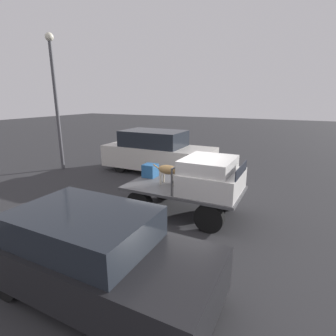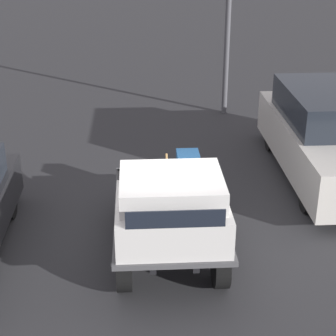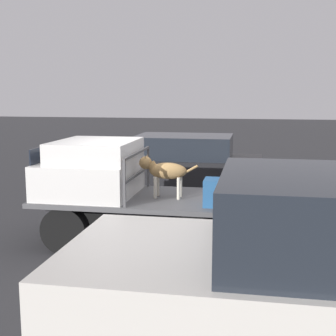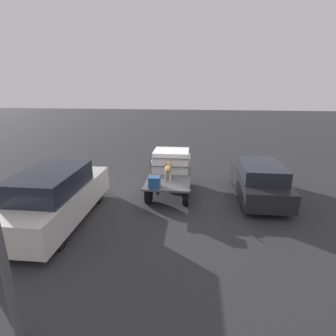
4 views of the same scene
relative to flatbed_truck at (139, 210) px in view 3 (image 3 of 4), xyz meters
name	(u,v)px [view 3 (image 3 of 4)]	position (x,y,z in m)	size (l,w,h in m)	color
ground_plane	(139,242)	(0.00, 0.00, -0.60)	(80.00, 80.00, 0.00)	#2D2D30
flatbed_truck	(139,210)	(0.00, 0.00, 0.00)	(3.47, 1.86, 0.85)	black
truck_cab	(92,169)	(0.85, 0.00, 0.71)	(1.60, 1.74, 0.97)	silver
truck_headboard	(137,167)	(0.02, 0.00, 0.78)	(0.04, 1.74, 0.78)	#4C4C4F
dog	(163,170)	(-0.44, 0.02, 0.73)	(1.07, 0.28, 0.74)	beige
cargo_crate	(218,192)	(-1.42, 0.46, 0.47)	(0.43, 0.43, 0.43)	#235184
parked_sedan	(178,166)	(-0.06, -3.86, 0.20)	(4.35, 1.87, 1.58)	black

